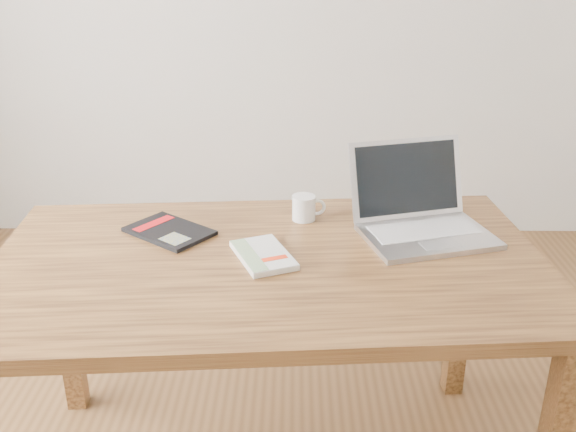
{
  "coord_description": "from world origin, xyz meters",
  "views": [
    {
      "loc": [
        -0.03,
        -1.4,
        1.53
      ],
      "look_at": [
        -0.05,
        0.21,
        0.85
      ],
      "focal_mm": 40.0,
      "sensor_mm": 36.0,
      "label": 1
    }
  ],
  "objects_px": {
    "white_guidebook": "(263,255)",
    "coffee_mug": "(305,207)",
    "desk": "(270,288)",
    "laptop": "(420,215)",
    "black_guidebook": "(169,231)"
  },
  "relations": [
    {
      "from": "white_guidebook",
      "to": "coffee_mug",
      "type": "bearing_deg",
      "value": 44.07
    },
    {
      "from": "desk",
      "to": "laptop",
      "type": "xyz_separation_m",
      "value": [
        0.44,
        0.19,
        0.14
      ]
    },
    {
      "from": "white_guidebook",
      "to": "desk",
      "type": "bearing_deg",
      "value": -35.64
    },
    {
      "from": "desk",
      "to": "coffee_mug",
      "type": "distance_m",
      "value": 0.31
    },
    {
      "from": "white_guidebook",
      "to": "coffee_mug",
      "type": "distance_m",
      "value": 0.29
    },
    {
      "from": "white_guidebook",
      "to": "coffee_mug",
      "type": "relative_size",
      "value": 2.32
    },
    {
      "from": "laptop",
      "to": "black_guidebook",
      "type": "bearing_deg",
      "value": 165.9
    },
    {
      "from": "black_guidebook",
      "to": "white_guidebook",
      "type": "bearing_deg",
      "value": -81.64
    },
    {
      "from": "black_guidebook",
      "to": "laptop",
      "type": "distance_m",
      "value": 0.74
    },
    {
      "from": "black_guidebook",
      "to": "coffee_mug",
      "type": "bearing_deg",
      "value": -37.42
    },
    {
      "from": "white_guidebook",
      "to": "coffee_mug",
      "type": "height_order",
      "value": "coffee_mug"
    },
    {
      "from": "white_guidebook",
      "to": "laptop",
      "type": "distance_m",
      "value": 0.49
    },
    {
      "from": "white_guidebook",
      "to": "laptop",
      "type": "bearing_deg",
      "value": -0.5
    },
    {
      "from": "coffee_mug",
      "to": "laptop",
      "type": "bearing_deg",
      "value": -21.07
    },
    {
      "from": "desk",
      "to": "laptop",
      "type": "height_order",
      "value": "laptop"
    }
  ]
}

